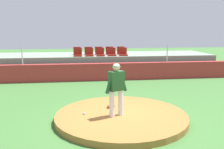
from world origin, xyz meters
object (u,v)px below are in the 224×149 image
(stadium_chair_5, at_px, (77,52))
(stadium_chair_7, at_px, (99,52))
(stadium_chair_0, at_px, (78,54))
(pitcher, at_px, (116,85))
(stadium_chair_4, at_px, (123,53))
(fielding_glove, at_px, (111,106))
(stadium_chair_1, at_px, (89,54))
(stadium_chair_2, at_px, (100,53))
(stadium_chair_6, at_px, (88,52))
(baseball, at_px, (84,113))
(stadium_chair_3, at_px, (112,53))
(stadium_chair_8, at_px, (110,52))
(stadium_chair_9, at_px, (121,52))

(stadium_chair_5, height_order, stadium_chair_7, same)
(stadium_chair_0, bearing_deg, pitcher, 98.70)
(stadium_chair_4, bearing_deg, fielding_glove, 76.42)
(stadium_chair_4, bearing_deg, stadium_chair_1, 0.49)
(stadium_chair_0, height_order, stadium_chair_5, same)
(stadium_chair_2, bearing_deg, stadium_chair_6, -52.71)
(baseball, distance_m, stadium_chair_1, 7.62)
(stadium_chair_4, relative_size, stadium_chair_7, 1.00)
(stadium_chair_4, relative_size, stadium_chair_6, 1.00)
(stadium_chair_2, xyz_separation_m, stadium_chair_5, (-1.42, 0.90, 0.00))
(stadium_chair_7, bearing_deg, stadium_chair_3, 128.70)
(stadium_chair_7, relative_size, stadium_chair_8, 1.00)
(baseball, distance_m, stadium_chair_3, 7.84)
(pitcher, bearing_deg, stadium_chair_3, 57.07)
(stadium_chair_5, bearing_deg, stadium_chair_1, 130.18)
(stadium_chair_2, relative_size, stadium_chair_6, 1.00)
(stadium_chair_4, bearing_deg, stadium_chair_9, -90.32)
(baseball, relative_size, stadium_chair_1, 0.15)
(stadium_chair_0, xyz_separation_m, stadium_chair_8, (2.06, 0.94, 0.00))
(stadium_chair_2, xyz_separation_m, stadium_chair_7, (-0.02, 0.95, 0.00))
(stadium_chair_5, bearing_deg, stadium_chair_2, 147.68)
(stadium_chair_3, bearing_deg, pitcher, 83.41)
(baseball, height_order, stadium_chair_2, stadium_chair_2)
(stadium_chair_0, distance_m, stadium_chair_8, 2.26)
(stadium_chair_0, height_order, stadium_chair_6, same)
(stadium_chair_6, bearing_deg, stadium_chair_1, 91.64)
(pitcher, relative_size, stadium_chair_2, 3.46)
(stadium_chair_6, bearing_deg, pitcher, 93.44)
(stadium_chair_0, distance_m, stadium_chair_9, 2.95)
(stadium_chair_0, height_order, stadium_chair_3, same)
(stadium_chair_1, height_order, stadium_chair_5, same)
(fielding_glove, distance_m, stadium_chair_3, 7.09)
(stadium_chair_1, xyz_separation_m, stadium_chair_7, (0.66, 0.93, 0.00))
(fielding_glove, xyz_separation_m, stadium_chair_6, (-0.46, 7.82, 1.20))
(stadium_chair_5, bearing_deg, fielding_glove, 98.57)
(fielding_glove, relative_size, stadium_chair_0, 0.60)
(stadium_chair_2, height_order, stadium_chair_6, same)
(baseball, distance_m, stadium_chair_5, 8.47)
(baseball, xyz_separation_m, stadium_chair_0, (-0.17, 7.49, 1.21))
(stadium_chair_3, relative_size, stadium_chair_4, 1.00)
(pitcher, bearing_deg, baseball, 139.37)
(stadium_chair_2, height_order, stadium_chair_8, same)
(stadium_chair_7, height_order, stadium_chair_8, same)
(stadium_chair_2, distance_m, stadium_chair_3, 0.72)
(pitcher, height_order, stadium_chair_7, pitcher)
(fielding_glove, xyz_separation_m, stadium_chair_7, (0.22, 7.84, 1.20))
(stadium_chair_5, bearing_deg, stadium_chair_6, -178.07)
(stadium_chair_0, distance_m, stadium_chair_6, 1.13)
(stadium_chair_0, xyz_separation_m, stadium_chair_2, (1.37, -0.00, 0.00))
(baseball, distance_m, stadium_chair_8, 8.72)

